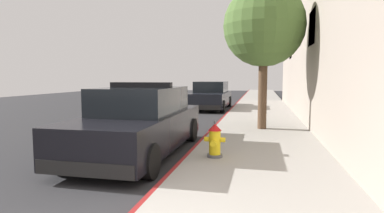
% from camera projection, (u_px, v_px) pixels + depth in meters
% --- Properties ---
extents(ground_plane, '(33.78, 60.00, 0.20)m').
position_uv_depth(ground_plane, '(121.00, 121.00, 13.66)').
color(ground_plane, '#2B2B2D').
extents(sidewalk_pavement, '(3.00, 60.00, 0.14)m').
position_uv_depth(sidewalk_pavement, '(261.00, 121.00, 12.35)').
color(sidewalk_pavement, '#9E9991').
rests_on(sidewalk_pavement, ground).
extents(curb_painted_edge, '(0.08, 60.00, 0.14)m').
position_uv_depth(curb_painted_edge, '(222.00, 120.00, 12.69)').
color(curb_painted_edge, maroon).
rests_on(curb_painted_edge, ground).
extents(police_cruiser, '(1.94, 4.84, 1.68)m').
position_uv_depth(police_cruiser, '(141.00, 122.00, 7.33)').
color(police_cruiser, black).
rests_on(police_cruiser, ground).
extents(parked_car_silver_ahead, '(1.94, 4.84, 1.56)m').
position_uv_depth(parked_car_silver_ahead, '(211.00, 96.00, 17.65)').
color(parked_car_silver_ahead, black).
rests_on(parked_car_silver_ahead, ground).
extents(fire_hydrant, '(0.44, 0.40, 0.76)m').
position_uv_depth(fire_hydrant, '(215.00, 140.00, 6.48)').
color(fire_hydrant, '#4C4C51').
rests_on(fire_hydrant, sidewalk_pavement).
extents(street_tree, '(2.57, 2.57, 4.57)m').
position_uv_depth(street_tree, '(264.00, 26.00, 9.83)').
color(street_tree, brown).
rests_on(street_tree, sidewalk_pavement).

